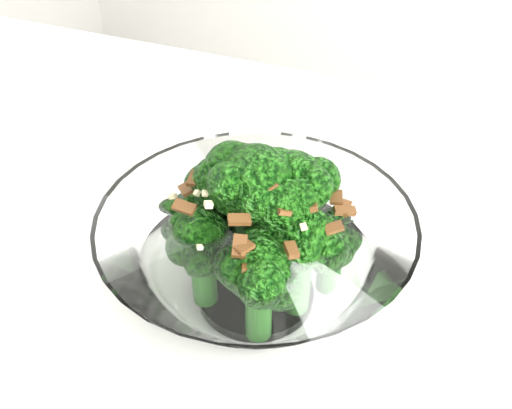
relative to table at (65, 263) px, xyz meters
The scene contains 2 objects.
table is the anchor object (origin of this frame).
broccoli_dish 0.26m from the table, ahead, with size 0.24×0.24×0.15m.
Camera 1 is at (0.39, -0.13, 1.10)m, focal length 40.00 mm.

